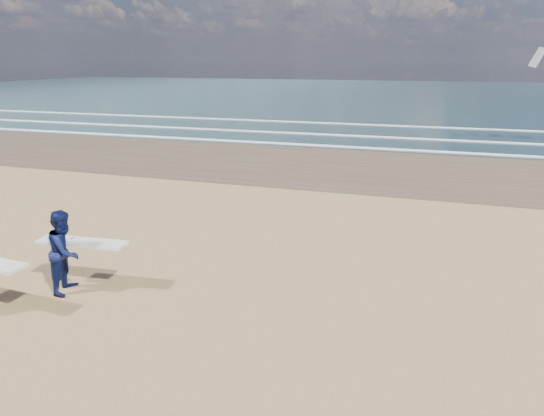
% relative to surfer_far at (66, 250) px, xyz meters
% --- Properties ---
extents(ocean, '(220.00, 100.00, 0.02)m').
position_rel_surfer_far_xyz_m(ocean, '(20.02, 70.57, -1.00)').
color(ocean, '#182E35').
rests_on(ocean, ground).
extents(surfer_far, '(2.24, 1.26, 1.99)m').
position_rel_surfer_far_xyz_m(surfer_far, '(0.00, 0.00, 0.00)').
color(surfer_far, '#0B1340').
rests_on(surfer_far, ground).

